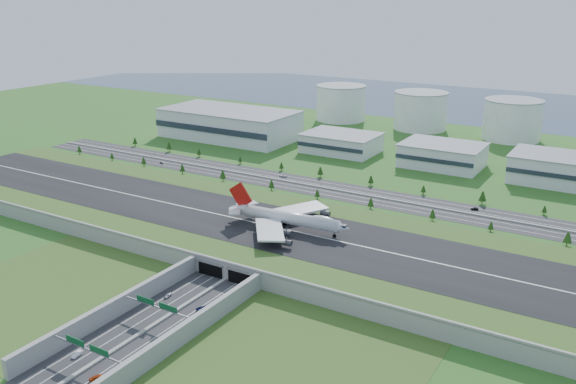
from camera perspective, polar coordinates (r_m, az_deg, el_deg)
The scene contains 23 objects.
ground at distance 320.93m, azimuth -0.49°, elevation -4.82°, with size 1200.00×1200.00×0.00m, color #2B571B.
airfield_deck at distance 319.28m, azimuth -0.50°, elevation -4.14°, with size 520.00×100.00×9.20m.
underpass_road at distance 248.94m, azimuth -12.81°, elevation -11.63°, with size 38.80×120.40×8.00m.
sign_gantry_near at distance 249.96m, azimuth -12.16°, elevation -10.52°, with size 38.70×0.70×9.80m.
sign_gantry_far at distance 229.64m, azimuth -18.26°, elevation -13.85°, with size 38.70×0.70×9.80m.
north_expressway at distance 399.80m, azimuth 6.65°, elevation -0.23°, with size 560.00×36.00×0.12m, color #28282B.
tree_row at distance 390.92m, azimuth 9.48°, elevation -0.07°, with size 500.95×48.63×8.46m.
hangar_west at distance 555.83m, azimuth -5.50°, elevation 6.35°, with size 120.00×60.00×25.00m, color white.
hangar_mid_a at distance 505.10m, azimuth 5.00°, elevation 4.59°, with size 58.00×42.00×15.00m, color white.
hangar_mid_b at distance 474.97m, azimuth 14.25°, elevation 3.34°, with size 58.00×42.00×17.00m, color white.
hangar_mid_c at distance 459.33m, azimuth 23.80°, elevation 1.98°, with size 58.00×42.00×19.00m, color white.
fuel_tank_a at distance 634.57m, azimuth 4.97°, elevation 8.29°, with size 50.00×50.00×35.00m, color silver.
fuel_tank_b at distance 602.65m, azimuth 12.29°, elevation 7.42°, with size 50.00×50.00×35.00m, color silver.
fuel_tank_c at distance 581.49m, azimuth 20.25°, elevation 6.34°, with size 50.00×50.00×35.00m, color silver.
bay_water at distance 758.34m, azimuth 19.02°, elevation 7.65°, with size 1200.00×260.00×0.06m, color #334661.
boeing_747 at distance 316.21m, azimuth -0.02°, elevation -2.42°, with size 70.13×66.12×21.67m.
car_0 at distance 271.56m, azimuth -11.19°, elevation -9.47°, with size 1.74×4.33×1.47m, color silver.
car_1 at distance 240.14m, azimuth -19.12°, elevation -14.13°, with size 1.67×4.80×1.58m, color white.
car_2 at distance 259.15m, azimuth -8.03°, elevation -10.72°, with size 2.41×5.22×1.45m, color #0C1440.
car_3 at distance 225.71m, azimuth -17.50°, elevation -16.22°, with size 2.03×4.99×1.45m, color #B43910.
car_4 at distance 479.05m, azimuth -11.74°, elevation 2.70°, with size 1.68×4.17×1.42m, color #5C5C61.
car_5 at distance 385.34m, azimuth 17.06°, elevation -1.52°, with size 1.55×4.46×1.47m, color black.
car_7 at distance 434.40m, azimuth -0.47°, elevation 1.52°, with size 2.36×5.81×1.69m, color silver.
Camera 1 is at (154.85, -251.77, 125.03)m, focal length 38.00 mm.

